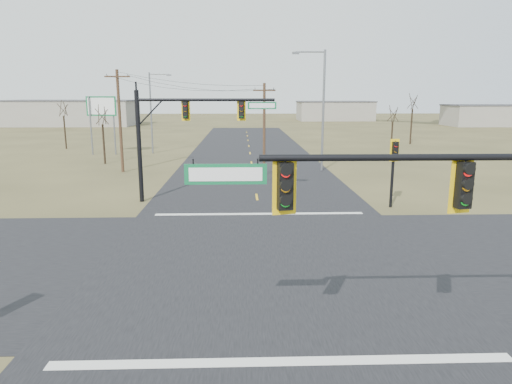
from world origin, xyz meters
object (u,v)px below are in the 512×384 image
bare_tree_a (102,115)px  pedestal_signal_ne (394,157)px  mast_arm_near (457,202)px  streetlight_a (321,104)px  bare_tree_c (393,114)px  mast_arm_far (185,122)px  highway_sign (102,114)px  bare_tree_b (63,108)px  bare_tree_d (413,101)px  streetlight_c (153,109)px  utility_pole_far (120,120)px  utility_pole_near (264,128)px

bare_tree_a → pedestal_signal_ne: bearing=-40.0°
mast_arm_near → streetlight_a: (2.26, 31.25, 1.61)m
bare_tree_c → mast_arm_far: bearing=-130.3°
mast_arm_near → mast_arm_far: 20.99m
pedestal_signal_ne → highway_sign: 36.75m
mast_arm_far → bare_tree_b: mast_arm_far is taller
bare_tree_a → mast_arm_far: bearing=-58.9°
streetlight_a → bare_tree_d: 28.49m
pedestal_signal_ne → bare_tree_c: size_ratio=0.71×
bare_tree_c → pedestal_signal_ne: bearing=-108.0°
mast_arm_far → highway_sign: size_ratio=1.32×
pedestal_signal_ne → highway_sign: size_ratio=0.63×
bare_tree_b → bare_tree_d: 46.87m
streetlight_c → bare_tree_c: size_ratio=1.58×
bare_tree_a → mast_arm_near: bearing=-62.8°
utility_pole_far → streetlight_c: (0.31, 13.63, 0.58)m
streetlight_a → streetlight_c: size_ratio=1.14×
pedestal_signal_ne → utility_pole_near: size_ratio=0.54×
mast_arm_near → utility_pole_near: size_ratio=1.33×
highway_sign → bare_tree_c: 34.24m
mast_arm_near → highway_sign: highway_sign is taller
mast_arm_far → bare_tree_a: (-10.28, 17.03, -0.22)m
streetlight_c → bare_tree_a: streetlight_c is taller
mast_arm_far → utility_pole_far: utility_pole_far is taller
utility_pole_far → mast_arm_near: bearing=-63.5°
mast_arm_near → pedestal_signal_ne: (4.33, 17.05, -1.28)m
pedestal_signal_ne → highway_sign: bearing=128.7°
bare_tree_a → bare_tree_c: bare_tree_a is taller
mast_arm_near → bare_tree_d: bearing=58.8°
streetlight_c → bare_tree_c: bearing=6.6°
highway_sign → bare_tree_d: 41.37m
utility_pole_near → highway_sign: 23.32m
utility_pole_near → bare_tree_b: size_ratio=1.20×
mast_arm_near → bare_tree_b: size_ratio=1.60×
utility_pole_near → streetlight_a: streetlight_a is taller
utility_pole_far → bare_tree_a: 6.08m
highway_sign → bare_tree_b: highway_sign is taller
mast_arm_far → streetlight_c: (-6.86, 25.44, 0.14)m
pedestal_signal_ne → streetlight_a: bearing=93.7°
utility_pole_near → utility_pole_far: utility_pole_far is taller
pedestal_signal_ne → mast_arm_near: bearing=-108.9°
mast_arm_far → bare_tree_b: bearing=130.4°
mast_arm_far → streetlight_a: size_ratio=0.83×
bare_tree_a → bare_tree_d: bearing=25.4°
mast_arm_far → pedestal_signal_ne: mast_arm_far is taller
streetlight_c → bare_tree_b: bearing=163.5°
utility_pole_far → bare_tree_b: utility_pole_far is taller
utility_pole_far → bare_tree_c: size_ratio=1.51×
pedestal_signal_ne → bare_tree_a: 30.00m
pedestal_signal_ne → bare_tree_a: bare_tree_a is taller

